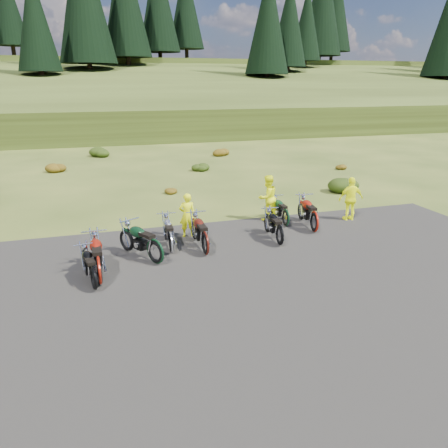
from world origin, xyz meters
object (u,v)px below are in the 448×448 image
object	(u,v)px
motorcycle_0	(95,290)
motorcycle_7	(285,226)
person_middle	(187,216)
motorcycle_3	(171,253)

from	to	relation	value
motorcycle_0	motorcycle_7	distance (m)	8.05
motorcycle_7	person_middle	bearing A→B (deg)	93.25
motorcycle_3	motorcycle_7	xyz separation A→B (m)	(4.77, 1.46, 0.00)
motorcycle_0	motorcycle_7	bearing A→B (deg)	-73.91
motorcycle_0	person_middle	bearing A→B (deg)	-53.88
person_middle	motorcycle_7	bearing A→B (deg)	-174.63
motorcycle_0	person_middle	distance (m)	4.86
motorcycle_0	motorcycle_3	distance (m)	3.21
motorcycle_7	person_middle	xyz separation A→B (m)	(-3.91, -0.07, 0.80)
motorcycle_7	person_middle	size ratio (longest dim) A/B	1.19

